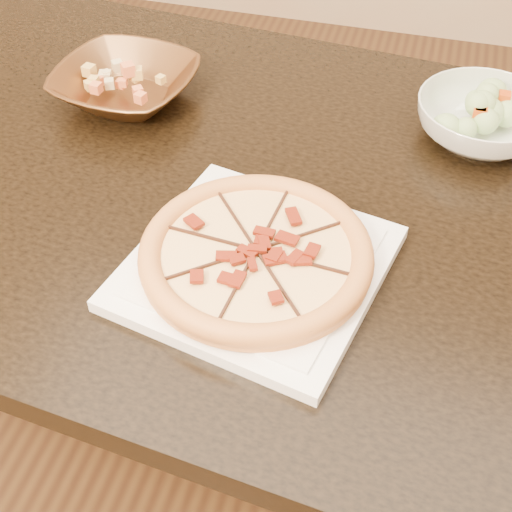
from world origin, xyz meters
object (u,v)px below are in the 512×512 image
object	(u,v)px
bronze_bowl	(126,85)
salad_bowl	(483,120)
dining_table	(233,229)
plate	(256,267)
pizza	(256,254)

from	to	relation	value
bronze_bowl	salad_bowl	size ratio (longest dim) A/B	1.10
dining_table	salad_bowl	world-z (taller)	salad_bowl
salad_bowl	bronze_bowl	bearing A→B (deg)	-175.69
salad_bowl	dining_table	bearing A→B (deg)	-150.01
dining_table	bronze_bowl	bearing A→B (deg)	145.69
plate	salad_bowl	world-z (taller)	salad_bowl
dining_table	bronze_bowl	xyz separation A→B (m)	(-0.23, 0.16, 0.13)
bronze_bowl	salad_bowl	distance (m)	0.58
pizza	bronze_bowl	distance (m)	0.46
dining_table	pizza	distance (m)	0.24
dining_table	plate	bearing A→B (deg)	-64.07
pizza	bronze_bowl	bearing A→B (deg)	133.42
plate	salad_bowl	bearing A→B (deg)	55.32
pizza	bronze_bowl	size ratio (longest dim) A/B	1.30
plate	bronze_bowl	xyz separation A→B (m)	(-0.32, 0.33, 0.02)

